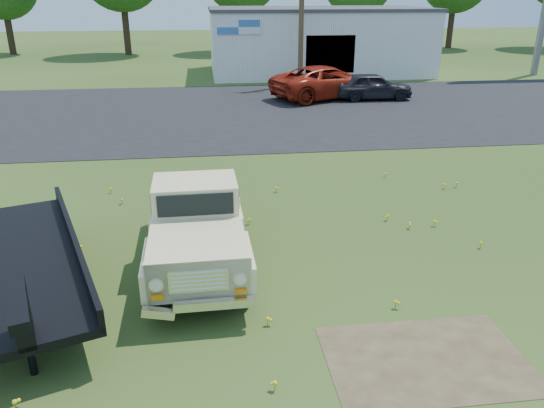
{
  "coord_description": "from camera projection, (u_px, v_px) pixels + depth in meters",
  "views": [
    {
      "loc": [
        -1.62,
        -9.17,
        5.16
      ],
      "look_at": [
        -0.33,
        1.0,
        1.02
      ],
      "focal_mm": 35.0,
      "sensor_mm": 36.0,
      "label": 1
    }
  ],
  "objects": [
    {
      "name": "ground",
      "position": [
        295.0,
        269.0,
        10.55
      ],
      "size": [
        140.0,
        140.0,
        0.0
      ],
      "primitive_type": "plane",
      "color": "#2A4415",
      "rests_on": "ground"
    },
    {
      "name": "asphalt_lot",
      "position": [
        241.0,
        111.0,
        24.35
      ],
      "size": [
        90.0,
        14.0,
        0.02
      ],
      "primitive_type": "cube",
      "color": "black",
      "rests_on": "ground"
    },
    {
      "name": "dirt_patch_a",
      "position": [
        426.0,
        360.0,
        7.97
      ],
      "size": [
        3.0,
        2.0,
        0.01
      ],
      "primitive_type": "cube",
      "color": "#493B27",
      "rests_on": "ground"
    },
    {
      "name": "dirt_patch_b",
      "position": [
        195.0,
        208.0,
        13.54
      ],
      "size": [
        2.2,
        1.6,
        0.01
      ],
      "primitive_type": "cube",
      "color": "#493B27",
      "rests_on": "ground"
    },
    {
      "name": "commercial_building",
      "position": [
        317.0,
        40.0,
        35.3
      ],
      "size": [
        14.2,
        8.2,
        4.15
      ],
      "color": "silver",
      "rests_on": "ground"
    },
    {
      "name": "utility_pole_mid",
      "position": [
        302.0,
        1.0,
        29.54
      ],
      "size": [
        1.6,
        0.3,
        9.0
      ],
      "color": "#4F3E25",
      "rests_on": "ground"
    },
    {
      "name": "vintage_pickup_truck",
      "position": [
        197.0,
        222.0,
        10.48
      ],
      "size": [
        2.0,
        4.97,
        1.79
      ],
      "primitive_type": null,
      "rotation": [
        0.0,
        0.0,
        0.02
      ],
      "color": "beige",
      "rests_on": "ground"
    },
    {
      "name": "flatbed_trailer",
      "position": [
        17.0,
        256.0,
        9.29
      ],
      "size": [
        3.93,
        6.42,
        1.66
      ],
      "primitive_type": null,
      "rotation": [
        0.0,
        0.0,
        0.34
      ],
      "color": "black",
      "rests_on": "ground"
    },
    {
      "name": "red_pickup",
      "position": [
        327.0,
        82.0,
        27.04
      ],
      "size": [
        6.39,
        4.69,
        1.62
      ],
      "primitive_type": "imported",
      "rotation": [
        0.0,
        0.0,
        1.96
      ],
      "color": "maroon",
      "rests_on": "ground"
    },
    {
      "name": "dark_sedan",
      "position": [
        373.0,
        86.0,
        26.75
      ],
      "size": [
        3.96,
        1.68,
        1.34
      ],
      "primitive_type": "imported",
      "rotation": [
        0.0,
        0.0,
        1.54
      ],
      "color": "black",
      "rests_on": "ground"
    }
  ]
}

